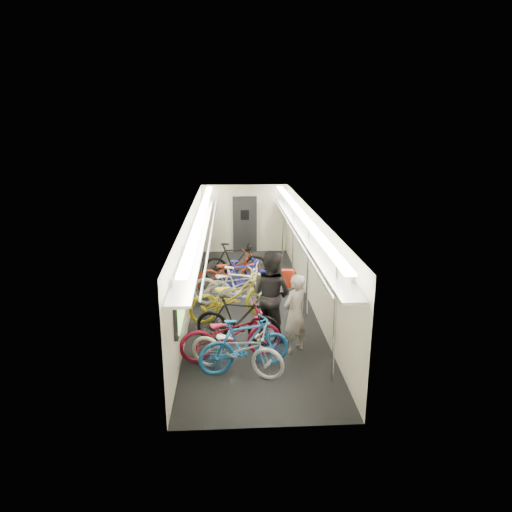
{
  "coord_description": "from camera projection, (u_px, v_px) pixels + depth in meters",
  "views": [
    {
      "loc": [
        -0.5,
        -10.88,
        4.42
      ],
      "look_at": [
        0.14,
        0.38,
        1.15
      ],
      "focal_mm": 32.0,
      "sensor_mm": 36.0,
      "label": 1
    }
  ],
  "objects": [
    {
      "name": "backpack",
      "position": [
        288.0,
        278.0,
        9.63
      ],
      "size": [
        0.27,
        0.16,
        0.38
      ],
      "primitive_type": "cube",
      "rotation": [
        0.0,
        0.0,
        -0.08
      ],
      "color": "red",
      "rests_on": "passenger_near"
    },
    {
      "name": "bicycle_2",
      "position": [
        231.0,
        334.0,
        8.8
      ],
      "size": [
        2.09,
        1.05,
        1.05
      ],
      "primitive_type": "imported",
      "rotation": [
        0.0,
        0.0,
        1.75
      ],
      "color": "maroon",
      "rests_on": "ground"
    },
    {
      "name": "passenger_near",
      "position": [
        295.0,
        313.0,
        9.03
      ],
      "size": [
        0.7,
        0.67,
        1.62
      ],
      "primitive_type": "imported",
      "rotation": [
        0.0,
        0.0,
        3.82
      ],
      "color": "gray",
      "rests_on": "ground"
    },
    {
      "name": "train_car_shell",
      "position": [
        236.0,
        234.0,
        11.9
      ],
      "size": [
        10.0,
        10.0,
        10.0
      ],
      "color": "black",
      "rests_on": "ground"
    },
    {
      "name": "bicycle_8",
      "position": [
        230.0,
        271.0,
        12.56
      ],
      "size": [
        2.06,
        1.36,
        1.03
      ],
      "primitive_type": "imported",
      "rotation": [
        0.0,
        0.0,
        1.95
      ],
      "color": "maroon",
      "rests_on": "ground"
    },
    {
      "name": "bicycle_5",
      "position": [
        240.0,
        288.0,
        11.24
      ],
      "size": [
        1.85,
        1.04,
        1.07
      ],
      "primitive_type": "imported",
      "rotation": [
        0.0,
        0.0,
        1.25
      ],
      "color": "white",
      "rests_on": "ground"
    },
    {
      "name": "bicycle_4",
      "position": [
        232.0,
        296.0,
        10.64
      ],
      "size": [
        2.25,
        1.48,
        1.12
      ],
      "primitive_type": "imported",
      "rotation": [
        0.0,
        0.0,
        1.95
      ],
      "color": "gold",
      "rests_on": "ground"
    },
    {
      "name": "bicycle_1",
      "position": [
        245.0,
        344.0,
        8.37
      ],
      "size": [
        1.82,
        0.96,
        1.06
      ],
      "primitive_type": "imported",
      "rotation": [
        0.0,
        0.0,
        1.85
      ],
      "color": "#1C5FAA",
      "rests_on": "ground"
    },
    {
      "name": "bicycle_6",
      "position": [
        233.0,
        285.0,
        11.35
      ],
      "size": [
        2.23,
        1.2,
        1.11
      ],
      "primitive_type": "imported",
      "rotation": [
        0.0,
        0.0,
        1.34
      ],
      "color": "silver",
      "rests_on": "ground"
    },
    {
      "name": "passenger_mid",
      "position": [
        271.0,
        294.0,
        9.62
      ],
      "size": [
        1.18,
        1.15,
        1.92
      ],
      "primitive_type": "imported",
      "rotation": [
        0.0,
        0.0,
        2.46
      ],
      "color": "black",
      "rests_on": "ground"
    },
    {
      "name": "bicycle_9",
      "position": [
        235.0,
        262.0,
        13.22
      ],
      "size": [
        1.96,
        0.72,
        1.15
      ],
      "primitive_type": "imported",
      "rotation": [
        0.0,
        0.0,
        1.66
      ],
      "color": "black",
      "rests_on": "ground"
    },
    {
      "name": "bicycle_7",
      "position": [
        244.0,
        278.0,
        12.07
      ],
      "size": [
        1.75,
        1.02,
        1.02
      ],
      "primitive_type": "imported",
      "rotation": [
        0.0,
        0.0,
        1.91
      ],
      "color": "#1A1CA0",
      "rests_on": "ground"
    },
    {
      "name": "bicycle_3",
      "position": [
        238.0,
        320.0,
        9.37
      ],
      "size": [
        1.87,
        0.94,
        1.08
      ],
      "primitive_type": "imported",
      "rotation": [
        0.0,
        0.0,
        1.32
      ],
      "color": "black",
      "rests_on": "ground"
    },
    {
      "name": "bicycle_0",
      "position": [
        237.0,
        349.0,
        8.3
      ],
      "size": [
        1.94,
        1.35,
        0.97
      ],
      "primitive_type": "imported",
      "rotation": [
        0.0,
        0.0,
        1.14
      ],
      "color": "#BBBBC0",
      "rests_on": "ground"
    }
  ]
}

